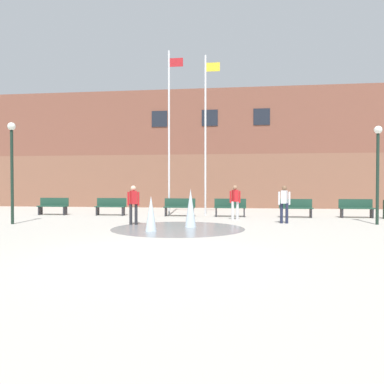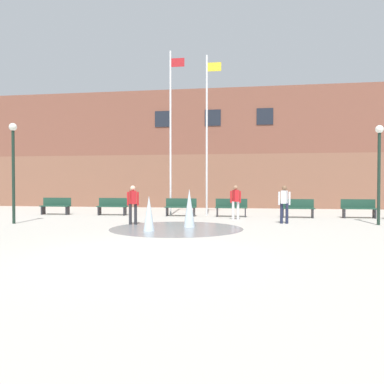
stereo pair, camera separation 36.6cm
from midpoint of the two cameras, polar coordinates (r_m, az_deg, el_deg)
name	(u,v)px [view 1 (the left image)]	position (r m, az deg, el deg)	size (l,w,h in m)	color
ground_plane	(154,256)	(8.79, -6.99, -9.64)	(100.00, 100.00, 0.00)	#B2ADA3
library_building	(213,152)	(28.80, 2.80, 6.12)	(36.00, 6.05, 8.21)	brown
splash_fountain	(176,216)	(13.87, -3.23, -3.60)	(4.95, 4.95, 1.47)	gray
park_bench_far_left	(53,206)	(21.41, -20.85, -1.99)	(1.60, 0.44, 0.91)	#28282D
park_bench_left_of_flagpoles	(111,206)	(20.16, -12.78, -2.13)	(1.60, 0.44, 0.91)	#28282D
park_bench_under_left_flagpole	(180,207)	(19.19, -2.45, -2.27)	(1.60, 0.44, 0.91)	#28282D
park_bench_center	(230,207)	(18.95, 5.29, -2.32)	(1.60, 0.44, 0.91)	#28282D
park_bench_under_right_flagpole	(296,208)	(19.07, 15.02, -2.34)	(1.60, 0.44, 0.91)	#28282D
park_bench_far_right	(356,208)	(19.90, 23.26, -2.25)	(1.60, 0.44, 0.91)	#28282D
adult_near_bench	(284,201)	(16.09, 13.24, -1.36)	(0.50, 0.39, 1.59)	#1E233D
teen_by_trashcan	(235,199)	(17.39, 5.98, -1.14)	(0.50, 0.39, 1.59)	silver
adult_watching	(133,202)	(15.38, -9.60, -1.47)	(0.50, 0.39, 1.59)	#28282D
flagpole_left	(170,128)	(20.08, -3.97, 9.63)	(0.80, 0.10, 8.67)	silver
flagpole_right	(206,131)	(19.79, 1.60, 9.29)	(0.80, 0.10, 8.36)	silver
lamp_post_left_lane	(12,158)	(17.18, -26.32, 4.61)	(0.32, 0.32, 4.18)	#192D23
lamp_post_right_lane	(378,160)	(16.89, 25.90, 4.35)	(0.32, 0.32, 4.01)	#192D23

